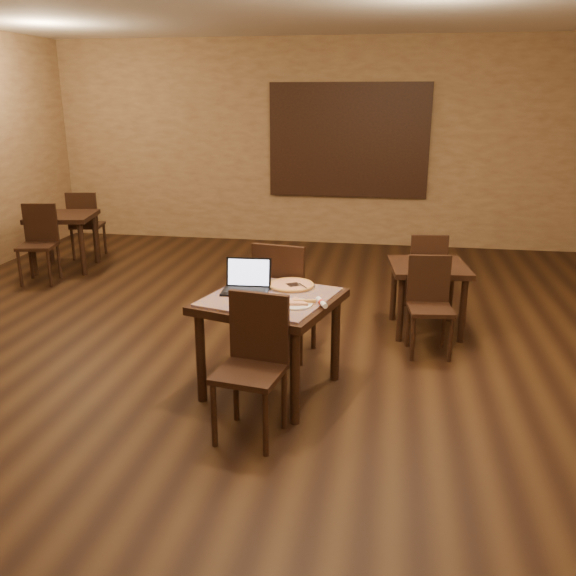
% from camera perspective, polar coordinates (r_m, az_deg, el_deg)
% --- Properties ---
extents(ground, '(10.00, 10.00, 0.00)m').
position_cam_1_polar(ground, '(4.89, -5.25, -8.92)').
color(ground, black).
rests_on(ground, ground).
extents(wall_back, '(8.00, 0.02, 3.00)m').
position_cam_1_polar(wall_back, '(9.33, 2.54, 13.35)').
color(wall_back, '#997A4E').
rests_on(wall_back, ground).
extents(mural, '(2.34, 0.05, 1.64)m').
position_cam_1_polar(mural, '(9.23, 5.68, 13.55)').
color(mural, navy).
rests_on(mural, wall_back).
extents(tiled_table, '(1.14, 1.14, 0.76)m').
position_cam_1_polar(tiled_table, '(4.54, -1.67, -1.98)').
color(tiled_table, black).
rests_on(tiled_table, ground).
extents(chair_main_near, '(0.47, 0.47, 0.95)m').
position_cam_1_polar(chair_main_near, '(4.02, -3.21, -6.52)').
color(chair_main_near, black).
rests_on(chair_main_near, ground).
extents(chair_main_far, '(0.51, 0.51, 1.03)m').
position_cam_1_polar(chair_main_far, '(5.13, -0.49, -0.57)').
color(chair_main_far, black).
rests_on(chair_main_far, ground).
extents(laptop, '(0.36, 0.29, 0.24)m').
position_cam_1_polar(laptop, '(4.62, -3.87, 0.52)').
color(laptop, black).
rests_on(laptop, tiled_table).
extents(plate, '(0.24, 0.24, 0.01)m').
position_cam_1_polar(plate, '(4.30, 0.72, -1.55)').
color(plate, white).
rests_on(plate, tiled_table).
extents(pizza_slice, '(0.24, 0.24, 0.02)m').
position_cam_1_polar(pizza_slice, '(4.29, 0.72, -1.34)').
color(pizza_slice, beige).
rests_on(pizza_slice, plate).
extents(pizza_pan, '(0.37, 0.37, 0.01)m').
position_cam_1_polar(pizza_pan, '(4.71, 0.32, 0.13)').
color(pizza_pan, silver).
rests_on(pizza_pan, tiled_table).
extents(pizza_whole, '(0.35, 0.35, 0.02)m').
position_cam_1_polar(pizza_whole, '(4.70, 0.32, 0.29)').
color(pizza_whole, beige).
rests_on(pizza_whole, pizza_pan).
extents(spatula, '(0.21, 0.25, 0.01)m').
position_cam_1_polar(spatula, '(4.68, 0.52, 0.31)').
color(spatula, silver).
rests_on(spatula, pizza_whole).
extents(napkin_roll, '(0.10, 0.17, 0.04)m').
position_cam_1_polar(napkin_roll, '(4.31, 3.17, -1.35)').
color(napkin_roll, white).
rests_on(napkin_roll, tiled_table).
extents(other_table_a, '(0.78, 0.78, 0.66)m').
position_cam_1_polar(other_table_a, '(5.91, 12.98, 1.10)').
color(other_table_a, black).
rests_on(other_table_a, ground).
extents(other_table_a_chair_near, '(0.41, 0.41, 0.85)m').
position_cam_1_polar(other_table_a_chair_near, '(5.45, 13.08, -1.02)').
color(other_table_a_chair_near, black).
rests_on(other_table_a_chair_near, ground).
extents(other_table_a_chair_far, '(0.41, 0.41, 0.85)m').
position_cam_1_polar(other_table_a_chair_far, '(6.41, 12.81, 1.76)').
color(other_table_a_chair_far, black).
rests_on(other_table_a_chair_far, ground).
extents(other_table_b, '(0.91, 0.91, 0.72)m').
position_cam_1_polar(other_table_b, '(8.42, -20.30, 5.66)').
color(other_table_b, black).
rests_on(other_table_b, ground).
extents(other_table_b_chair_near, '(0.48, 0.48, 0.94)m').
position_cam_1_polar(other_table_b_chair_near, '(7.98, -22.25, 4.31)').
color(other_table_b_chair_near, black).
rests_on(other_table_b_chair_near, ground).
extents(other_table_b_chair_far, '(0.48, 0.48, 0.94)m').
position_cam_1_polar(other_table_b_chair_far, '(8.90, -18.44, 5.95)').
color(other_table_b_chair_far, black).
rests_on(other_table_b_chair_far, ground).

